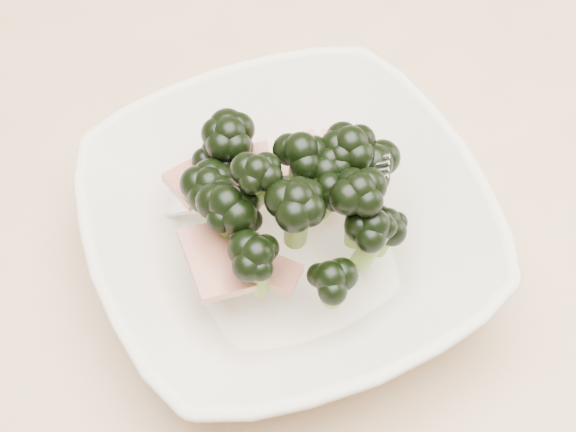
% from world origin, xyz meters
% --- Properties ---
extents(dining_table, '(1.20, 0.80, 0.75)m').
position_xyz_m(dining_table, '(0.00, 0.00, 0.65)').
color(dining_table, tan).
rests_on(dining_table, ground).
extents(broccoli_dish, '(0.30, 0.30, 0.12)m').
position_xyz_m(broccoli_dish, '(-0.09, -0.04, 0.79)').
color(broccoli_dish, beige).
rests_on(broccoli_dish, dining_table).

